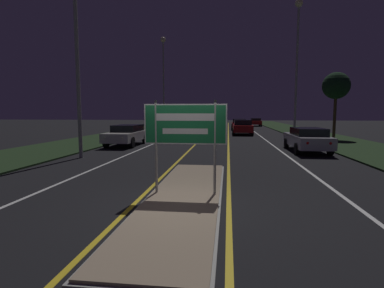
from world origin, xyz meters
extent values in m
plane|color=black|center=(0.00, 0.00, 0.00)|extent=(160.00, 160.00, 0.00)
cube|color=#999993|center=(0.00, 0.88, 0.03)|extent=(1.94, 8.76, 0.05)
cube|color=gray|center=(0.00, 0.88, 0.05)|extent=(1.82, 8.64, 0.10)
cube|color=#1E3319|center=(-9.50, 20.00, 0.04)|extent=(5.00, 100.00, 0.08)
cube|color=#1E3319|center=(9.50, 20.00, 0.04)|extent=(5.00, 100.00, 0.08)
cube|color=gold|center=(-1.16, 25.00, 0.00)|extent=(0.12, 70.00, 0.01)
cube|color=gold|center=(1.16, 25.00, 0.00)|extent=(0.12, 70.00, 0.01)
cube|color=silver|center=(-4.20, 25.00, 0.00)|extent=(0.12, 70.00, 0.01)
cube|color=silver|center=(4.20, 25.00, 0.00)|extent=(0.12, 70.00, 0.01)
cube|color=silver|center=(-7.20, 25.00, 0.00)|extent=(0.10, 70.00, 0.01)
cube|color=silver|center=(7.20, 25.00, 0.00)|extent=(0.10, 70.00, 0.01)
cylinder|color=#9E9E99|center=(-0.78, 0.88, 1.34)|extent=(0.07, 0.07, 2.47)
cylinder|color=#9E9E99|center=(0.78, 0.88, 1.34)|extent=(0.07, 0.07, 2.47)
cube|color=#19703D|center=(0.00, 0.88, 1.95)|extent=(2.18, 0.04, 1.05)
cube|color=white|center=(0.00, 0.86, 1.95)|extent=(2.18, 0.00, 1.05)
cube|color=#19703D|center=(0.00, 0.85, 1.95)|extent=(2.11, 0.01, 0.99)
cube|color=white|center=(0.00, 0.85, 2.13)|extent=(1.52, 0.01, 0.19)
cube|color=white|center=(0.00, 0.85, 1.76)|extent=(1.20, 0.01, 0.15)
cylinder|color=#9E9E99|center=(-6.15, 7.11, 4.53)|extent=(0.18, 0.18, 9.07)
cylinder|color=#9E9E99|center=(-6.41, 27.89, 5.19)|extent=(0.18, 0.18, 10.39)
sphere|color=beige|center=(-6.41, 27.89, 10.57)|extent=(0.62, 0.62, 0.62)
cylinder|color=#9E9E99|center=(6.64, 18.94, 5.38)|extent=(0.18, 0.18, 10.77)
sphere|color=beige|center=(6.64, 18.94, 10.96)|extent=(0.63, 0.63, 0.63)
cube|color=#B7B7BC|center=(5.64, 10.96, 0.64)|extent=(1.77, 4.76, 0.64)
cube|color=black|center=(5.64, 10.68, 1.17)|extent=(1.56, 2.48, 0.42)
sphere|color=red|center=(5.09, 8.60, 0.72)|extent=(0.14, 0.14, 0.14)
sphere|color=red|center=(6.19, 8.60, 0.72)|extent=(0.14, 0.14, 0.14)
cylinder|color=black|center=(4.79, 12.44, 0.32)|extent=(0.22, 0.64, 0.64)
cylinder|color=black|center=(6.49, 12.44, 0.32)|extent=(0.22, 0.64, 0.64)
cylinder|color=black|center=(4.79, 9.49, 0.32)|extent=(0.22, 0.64, 0.64)
cylinder|color=black|center=(6.49, 9.49, 0.32)|extent=(0.22, 0.64, 0.64)
cube|color=maroon|center=(2.59, 23.99, 0.65)|extent=(1.88, 4.38, 0.69)
cube|color=black|center=(2.59, 23.73, 1.25)|extent=(1.65, 2.28, 0.52)
sphere|color=red|center=(2.00, 21.82, 0.74)|extent=(0.14, 0.14, 0.14)
sphere|color=red|center=(3.17, 21.82, 0.74)|extent=(0.14, 0.14, 0.14)
cylinder|color=black|center=(1.68, 25.35, 0.31)|extent=(0.22, 0.62, 0.62)
cylinder|color=black|center=(3.49, 25.35, 0.31)|extent=(0.22, 0.62, 0.62)
cylinder|color=black|center=(1.68, 22.63, 0.31)|extent=(0.22, 0.62, 0.62)
cylinder|color=black|center=(3.49, 22.63, 0.31)|extent=(0.22, 0.62, 0.62)
cube|color=maroon|center=(2.52, 32.81, 0.62)|extent=(1.79, 4.58, 0.58)
cube|color=black|center=(2.52, 32.54, 1.17)|extent=(1.57, 2.38, 0.52)
sphere|color=red|center=(1.97, 30.54, 0.69)|extent=(0.14, 0.14, 0.14)
sphere|color=red|center=(3.08, 30.54, 0.69)|extent=(0.14, 0.14, 0.14)
cylinder|color=black|center=(1.67, 34.23, 0.33)|extent=(0.22, 0.67, 0.67)
cylinder|color=black|center=(3.38, 34.23, 0.33)|extent=(0.22, 0.67, 0.67)
cylinder|color=black|center=(1.67, 31.39, 0.33)|extent=(0.22, 0.67, 0.67)
cylinder|color=black|center=(3.38, 31.39, 0.33)|extent=(0.22, 0.67, 0.67)
cube|color=maroon|center=(5.58, 43.44, 0.62)|extent=(1.74, 4.41, 0.57)
cube|color=black|center=(5.58, 43.17, 1.10)|extent=(1.53, 2.29, 0.41)
sphere|color=red|center=(5.05, 41.25, 0.69)|extent=(0.14, 0.14, 0.14)
sphere|color=red|center=(6.12, 41.25, 0.69)|extent=(0.14, 0.14, 0.14)
cylinder|color=black|center=(4.76, 44.81, 0.33)|extent=(0.22, 0.66, 0.66)
cylinder|color=black|center=(6.41, 44.81, 0.33)|extent=(0.22, 0.66, 0.66)
cylinder|color=black|center=(4.76, 42.07, 0.33)|extent=(0.22, 0.66, 0.66)
cylinder|color=black|center=(6.41, 42.07, 0.33)|extent=(0.22, 0.66, 0.66)
cube|color=silver|center=(-5.76, 12.80, 0.65)|extent=(1.79, 4.76, 0.59)
cube|color=black|center=(-5.76, 13.09, 1.17)|extent=(1.57, 2.48, 0.45)
sphere|color=white|center=(-6.31, 10.44, 0.73)|extent=(0.14, 0.14, 0.14)
sphere|color=white|center=(-5.20, 10.44, 0.73)|extent=(0.14, 0.14, 0.14)
cylinder|color=black|center=(-6.61, 11.32, 0.36)|extent=(0.22, 0.71, 0.71)
cylinder|color=black|center=(-4.90, 11.32, 0.36)|extent=(0.22, 0.71, 0.71)
cylinder|color=black|center=(-6.61, 14.28, 0.36)|extent=(0.22, 0.71, 0.71)
cylinder|color=black|center=(-4.90, 14.28, 0.36)|extent=(0.22, 0.71, 0.71)
cube|color=maroon|center=(-2.41, 22.34, 0.62)|extent=(1.74, 4.16, 0.55)
cube|color=black|center=(-2.41, 22.59, 1.16)|extent=(1.53, 2.16, 0.54)
sphere|color=white|center=(-2.95, 20.28, 0.69)|extent=(0.14, 0.14, 0.14)
sphere|color=white|center=(-1.87, 20.28, 0.69)|extent=(0.14, 0.14, 0.14)
cylinder|color=black|center=(-3.24, 21.05, 0.34)|extent=(0.22, 0.68, 0.68)
cylinder|color=black|center=(-1.57, 21.05, 0.34)|extent=(0.22, 0.68, 0.68)
cylinder|color=black|center=(-3.24, 23.63, 0.34)|extent=(0.22, 0.68, 0.68)
cylinder|color=black|center=(-1.57, 23.63, 0.34)|extent=(0.22, 0.68, 0.68)
cylinder|color=#4C3823|center=(9.87, 19.16, 2.01)|extent=(0.24, 0.24, 3.86)
sphere|color=black|center=(9.87, 19.16, 4.43)|extent=(2.18, 2.18, 2.18)
camera|label=1|loc=(1.11, -6.89, 2.25)|focal=28.00mm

